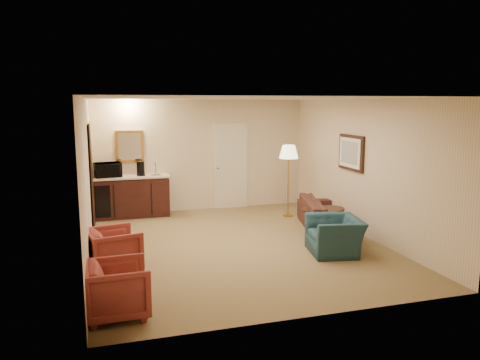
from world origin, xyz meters
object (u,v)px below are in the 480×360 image
Objects in this scene: floor_lamp at (288,181)px; waste_bin at (162,209)px; coffee_table at (323,221)px; wetbar_cabinet at (132,196)px; teal_armchair at (335,229)px; rose_chair_near at (114,248)px; coffee_maker at (141,169)px; microwave at (108,168)px; sofa at (326,210)px; rose_chair_far at (118,287)px.

waste_bin is at bearing 161.56° from floor_lamp.
coffee_table reaches higher than waste_bin.
wetbar_cabinet is 4.78m from teal_armchair.
floor_lamp is (3.35, -0.97, 0.35)m from wetbar_cabinet.
rose_chair_near is 2.33× the size of coffee_maker.
microwave reaches higher than teal_armchair.
floor_lamp reaches higher than microwave.
coffee_table is at bearing -19.94° from coffee_maker.
floor_lamp is (-0.10, 1.53, 0.56)m from coffee_table.
sofa is at bearing -15.36° from coffee_maker.
sofa is 4.15m from coffee_maker.
sofa is 2.38× the size of coffee_table.
sofa is 2.22× the size of teal_armchair.
coffee_maker is (0.71, 5.02, 0.71)m from rose_chair_far.
sofa is 1.48m from teal_armchair.
rose_chair_near is 2.74× the size of waste_bin.
sofa is at bearing -76.91° from floor_lamp.
rose_chair_far is 1.30× the size of microwave.
microwave is at bearing 176.06° from waste_bin.
teal_armchair is 3.44× the size of waste_bin.
teal_armchair is 2.69m from floor_lamp.
coffee_maker is (-0.44, 0.05, 0.94)m from waste_bin.
microwave reaches higher than waste_bin.
rose_chair_far is 0.84× the size of coffee_table.
wetbar_cabinet is 2.23× the size of rose_chair_far.
floor_lamp is (3.85, 4.07, 0.44)m from rose_chair_far.
wetbar_cabinet reaches higher than rose_chair_far.
sofa is (3.64, -2.23, -0.05)m from wetbar_cabinet.
rose_chair_far is (-4.14, -2.80, -0.04)m from sofa.
microwave is at bearing -164.51° from coffee_maker.
coffee_maker is (0.21, -0.02, 0.62)m from wetbar_cabinet.
rose_chair_near is at bearing -98.85° from microwave.
waste_bin is (0.65, -0.07, -0.32)m from wetbar_cabinet.
teal_armchair reaches higher than sofa.
rose_chair_far is 2.29× the size of coffee_maker.
wetbar_cabinet is at bearing -20.55° from rose_chair_near.
floor_lamp reaches higher than waste_bin.
microwave is 0.71m from coffee_maker.
teal_armchair reaches higher than waste_bin.
rose_chair_far is 5.12m from coffee_maker.
coffee_table is at bearing 173.59° from teal_armchair.
sofa is 1.36m from floor_lamp.
teal_armchair is 1.18m from coffee_table.
rose_chair_near is at bearing -146.65° from floor_lamp.
microwave is (0.00, 5.05, 0.74)m from rose_chair_far.
rose_chair_far is at bearing -58.29° from teal_armchair.
sofa is 1.29× the size of floor_lamp.
rose_chair_far is 5.10m from microwave.
wetbar_cabinet is 6.02× the size of waste_bin.
waste_bin is 1.51m from microwave.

